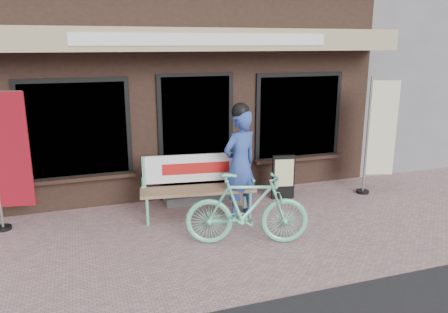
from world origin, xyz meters
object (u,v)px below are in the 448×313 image
object	(u,v)px
person	(240,162)
bicycle	(247,209)
nobori_cream	(379,135)
menu_stand	(283,177)
bench	(197,181)
nobori_red	(10,158)

from	to	relation	value
person	bicycle	bearing A→B (deg)	-126.09
bicycle	nobori_cream	world-z (taller)	nobori_cream
person	menu_stand	bearing A→B (deg)	4.89
bicycle	menu_stand	world-z (taller)	bicycle
person	nobori_cream	world-z (taller)	nobori_cream
bench	nobori_cream	world-z (taller)	nobori_cream
bench	nobori_cream	bearing A→B (deg)	7.27
nobori_red	nobori_cream	distance (m)	6.09
nobori_red	person	bearing A→B (deg)	0.76
bicycle	nobori_red	distance (m)	3.48
bench	nobori_red	xyz separation A→B (m)	(-2.69, 0.32, 0.52)
bench	menu_stand	distance (m)	1.67
bench	person	size ratio (longest dim) A/B	1.01
nobori_red	nobori_cream	xyz separation A→B (m)	(6.08, -0.36, 0.01)
nobori_cream	nobori_red	bearing A→B (deg)	-163.75
bicycle	nobori_cream	bearing A→B (deg)	-51.06
person	nobori_red	xyz separation A→B (m)	(-3.33, 0.57, 0.20)
nobori_red	menu_stand	distance (m)	4.39
person	menu_stand	world-z (taller)	person
person	menu_stand	size ratio (longest dim) A/B	2.28
bench	bicycle	xyz separation A→B (m)	(0.37, -1.23, -0.06)
person	bicycle	size ratio (longest dim) A/B	1.08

